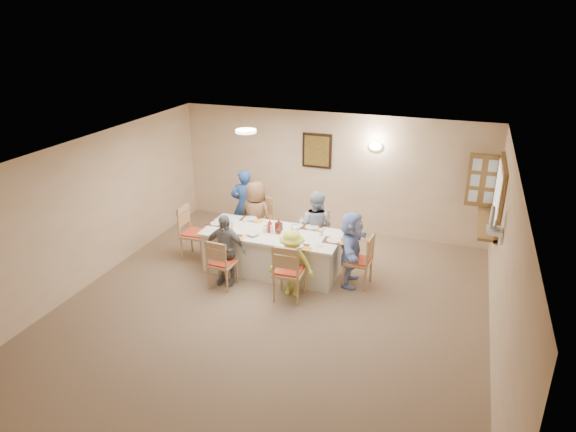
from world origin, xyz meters
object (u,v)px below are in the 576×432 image
(chair_front_right, at_px, (289,270))
(diner_front_right, at_px, (292,263))
(chair_left_end, at_px, (195,233))
(diner_back_right, at_px, (316,226))
(diner_right_end, at_px, (351,249))
(caregiver, at_px, (244,205))
(chair_back_left, at_px, (259,224))
(diner_front_left, at_px, (225,249))
(serving_hatch, at_px, (499,196))
(chair_right_end, at_px, (358,260))
(chair_front_left, at_px, (222,262))
(diner_back_left, at_px, (256,217))
(condiment_ketchup, at_px, (270,226))
(dining_table, at_px, (273,251))
(desk_fan, at_px, (494,221))
(chair_back_right, at_px, (318,235))

(chair_front_right, distance_m, diner_front_right, 0.14)
(chair_left_end, relative_size, diner_back_right, 0.75)
(diner_right_end, height_order, caregiver, caregiver)
(chair_back_left, height_order, chair_left_end, chair_left_end)
(chair_front_right, distance_m, diner_front_left, 1.21)
(serving_hatch, distance_m, chair_front_right, 3.75)
(chair_right_end, distance_m, diner_right_end, 0.23)
(serving_hatch, bearing_deg, chair_front_right, -147.82)
(chair_left_end, distance_m, diner_right_end, 2.97)
(chair_front_left, distance_m, diner_front_left, 0.22)
(chair_front_right, xyz_separation_m, diner_right_end, (0.82, 0.80, 0.15))
(chair_back_left, xyz_separation_m, chair_front_right, (1.20, -1.60, -0.01))
(diner_back_left, relative_size, diner_back_right, 1.03)
(diner_back_right, relative_size, diner_front_right, 1.19)
(chair_front_left, bearing_deg, condiment_ketchup, -122.77)
(diner_back_left, bearing_deg, chair_left_end, 45.74)
(diner_back_left, height_order, condiment_ketchup, diner_back_left)
(chair_front_left, bearing_deg, diner_front_left, -87.03)
(serving_hatch, xyz_separation_m, dining_table, (-3.66, -1.12, -1.12))
(chair_right_end, xyz_separation_m, diner_right_end, (-0.13, 0.00, 0.19))
(diner_back_right, bearing_deg, condiment_ketchup, 58.85)
(dining_table, relative_size, diner_front_right, 2.13)
(dining_table, height_order, diner_front_left, diner_front_left)
(desk_fan, xyz_separation_m, chair_back_right, (-2.95, 1.03, -1.10))
(desk_fan, relative_size, diner_front_left, 0.24)
(desk_fan, distance_m, chair_left_end, 5.21)
(serving_hatch, distance_m, chair_back_right, 3.25)
(chair_right_end, height_order, diner_front_left, diner_front_left)
(dining_table, distance_m, condiment_ketchup, 0.51)
(diner_back_right, bearing_deg, diner_front_left, 59.81)
(chair_back_right, xyz_separation_m, condiment_ketchup, (-0.64, -0.82, 0.44))
(diner_back_right, relative_size, condiment_ketchup, 5.55)
(diner_back_right, distance_m, caregiver, 1.72)
(serving_hatch, distance_m, chair_back_left, 4.38)
(dining_table, distance_m, diner_back_left, 0.96)
(chair_back_left, relative_size, diner_front_right, 0.89)
(desk_fan, xyz_separation_m, chair_left_end, (-5.10, 0.23, -1.04))
(diner_right_end, bearing_deg, chair_right_end, -95.17)
(chair_back_right, distance_m, diner_right_end, 1.17)
(chair_front_left, xyz_separation_m, diner_front_right, (1.20, 0.12, 0.13))
(chair_back_right, distance_m, chair_right_end, 1.24)
(chair_left_end, bearing_deg, caregiver, -25.99)
(dining_table, xyz_separation_m, condiment_ketchup, (-0.04, -0.02, 0.50))
(chair_back_right, relative_size, chair_left_end, 0.87)
(serving_hatch, distance_m, chair_front_left, 4.79)
(chair_back_left, distance_m, chair_front_right, 2.00)
(chair_back_left, height_order, chair_back_right, chair_back_left)
(chair_left_end, height_order, diner_front_left, diner_front_left)
(diner_front_right, bearing_deg, desk_fan, 5.42)
(chair_back_left, distance_m, chair_back_right, 1.20)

